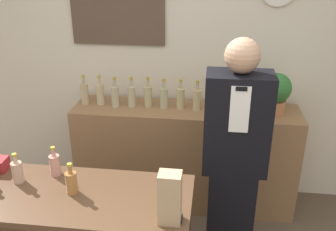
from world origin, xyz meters
TOP-DOWN VIEW (x-y plane):
  - back_wall at (-0.00, 2.00)m, footprint 5.20×0.09m
  - back_shelf at (0.14, 1.71)m, footprint 1.98×0.47m
  - shopkeeper at (0.53, 1.02)m, footprint 0.44×0.27m
  - potted_plant at (0.88, 1.70)m, footprint 0.25×0.25m
  - paper_bag at (0.17, 0.27)m, footprint 0.12×0.10m
  - tape_dispenser at (0.19, 0.28)m, footprint 0.09×0.06m
  - counter_bottle_1 at (-0.79, 0.52)m, footprint 0.07×0.07m
  - counter_bottle_2 at (-0.60, 0.62)m, footprint 0.07×0.07m
  - counter_bottle_3 at (-0.43, 0.45)m, footprint 0.07×0.07m
  - shelf_bottle_0 at (-0.77, 1.72)m, footprint 0.07×0.07m
  - shelf_bottle_1 at (-0.63, 1.72)m, footprint 0.07×0.07m
  - shelf_bottle_2 at (-0.48, 1.69)m, footprint 0.07×0.07m
  - shelf_bottle_3 at (-0.34, 1.71)m, footprint 0.07×0.07m
  - shelf_bottle_4 at (-0.20, 1.73)m, footprint 0.07×0.07m
  - shelf_bottle_5 at (-0.06, 1.70)m, footprint 0.07×0.07m
  - shelf_bottle_6 at (0.09, 1.71)m, footprint 0.07×0.07m
  - shelf_bottle_7 at (0.23, 1.70)m, footprint 0.07×0.07m
  - shelf_bottle_8 at (0.37, 1.72)m, footprint 0.07×0.07m
  - shelf_bottle_9 at (0.52, 1.71)m, footprint 0.07×0.07m
  - shelf_bottle_10 at (0.66, 1.71)m, footprint 0.07×0.07m

SIDE VIEW (x-z plane):
  - back_shelf at x=0.14m, z-range 0.00..0.96m
  - shopkeeper at x=0.53m, z-range 0.00..1.73m
  - tape_dispenser at x=0.19m, z-range 0.90..0.97m
  - counter_bottle_1 at x=-0.79m, z-range 0.89..1.09m
  - counter_bottle_2 at x=-0.60m, z-range 0.89..1.09m
  - counter_bottle_3 at x=-0.43m, z-range 0.89..1.09m
  - shelf_bottle_0 at x=-0.77m, z-range 0.92..1.19m
  - shelf_bottle_1 at x=-0.63m, z-range 0.92..1.19m
  - shelf_bottle_2 at x=-0.48m, z-range 0.92..1.19m
  - shelf_bottle_3 at x=-0.34m, z-range 0.92..1.19m
  - shelf_bottle_4 at x=-0.20m, z-range 0.92..1.19m
  - shelf_bottle_5 at x=-0.06m, z-range 0.92..1.19m
  - shelf_bottle_6 at x=0.09m, z-range 0.92..1.19m
  - shelf_bottle_7 at x=0.23m, z-range 0.92..1.19m
  - shelf_bottle_8 at x=0.37m, z-range 0.92..1.19m
  - shelf_bottle_9 at x=0.52m, z-range 0.92..1.19m
  - shelf_bottle_10 at x=0.66m, z-range 0.92..1.19m
  - paper_bag at x=0.17m, z-range 0.91..1.20m
  - potted_plant at x=0.88m, z-range 0.97..1.33m
  - back_wall at x=0.00m, z-range 0.01..2.71m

